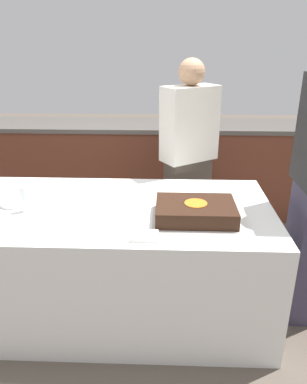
{
  "coord_description": "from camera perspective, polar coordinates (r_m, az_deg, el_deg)",
  "views": [
    {
      "loc": [
        0.32,
        -2.05,
        1.69
      ],
      "look_at": [
        0.24,
        0.0,
        0.84
      ],
      "focal_mm": 35.0,
      "sensor_mm": 36.0,
      "label": 1
    }
  ],
  "objects": [
    {
      "name": "utensil_pile",
      "position": [
        1.92,
        -1.37,
        -6.72
      ],
      "size": [
        0.14,
        0.11,
        0.02
      ],
      "color": "white",
      "rests_on": "dining_table"
    },
    {
      "name": "cake",
      "position": [
        2.12,
        6.42,
        -2.9
      ],
      "size": [
        0.48,
        0.36,
        0.1
      ],
      "color": "#B7B2AD",
      "rests_on": "dining_table"
    },
    {
      "name": "back_counter",
      "position": [
        3.83,
        -2.73,
        3.67
      ],
      "size": [
        4.4,
        0.58,
        0.92
      ],
      "color": "#5B2D1E",
      "rests_on": "ground_plane"
    },
    {
      "name": "person_cutting_cake",
      "position": [
        2.91,
        5.33,
        4.54
      ],
      "size": [
        0.45,
        0.4,
        1.57
      ],
      "rotation": [
        0.0,
        0.0,
        -2.54
      ],
      "color": "#4C4238",
      "rests_on": "ground_plane"
    },
    {
      "name": "wine_glass",
      "position": [
        2.29,
        -19.14,
        -0.52
      ],
      "size": [
        0.06,
        0.06,
        0.15
      ],
      "color": "white",
      "rests_on": "dining_table"
    },
    {
      "name": "side_plate_near_cake",
      "position": [
        2.42,
        7.48,
        -0.77
      ],
      "size": [
        0.21,
        0.21,
        0.0
      ],
      "color": "white",
      "rests_on": "dining_table"
    },
    {
      "name": "dining_table",
      "position": [
        2.46,
        -5.73,
        -10.13
      ],
      "size": [
        1.92,
        0.98,
        0.74
      ],
      "color": "silver",
      "rests_on": "ground_plane"
    },
    {
      "name": "plate_stack",
      "position": [
        2.46,
        -20.27,
        -1.16
      ],
      "size": [
        0.2,
        0.2,
        0.04
      ],
      "color": "white",
      "rests_on": "dining_table"
    },
    {
      "name": "ground_plane",
      "position": [
        2.68,
        -5.42,
        -16.85
      ],
      "size": [
        14.0,
        14.0,
        0.0
      ],
      "primitive_type": "plane",
      "color": "brown"
    }
  ]
}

